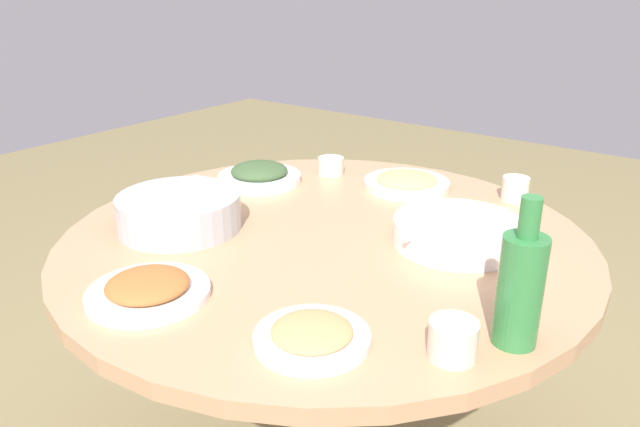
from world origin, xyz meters
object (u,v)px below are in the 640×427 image
at_px(rice_bowl, 179,211).
at_px(dish_greens, 259,175).
at_px(dish_stirfry, 148,289).
at_px(soup_bowl, 458,233).
at_px(tea_cup_side, 515,189).
at_px(dish_noodles, 407,182).
at_px(tea_cup_near, 331,166).
at_px(tea_cup_far, 453,340).
at_px(green_bottle, 520,287).
at_px(round_dining_table, 325,274).
at_px(dish_shrimp, 312,335).

bearing_deg(rice_bowl, dish_greens, 12.07).
bearing_deg(dish_stirfry, dish_greens, 24.49).
distance_m(soup_bowl, tea_cup_side, 0.35).
height_order(soup_bowl, tea_cup_side, tea_cup_side).
bearing_deg(dish_greens, tea_cup_side, -65.08).
bearing_deg(dish_stirfry, soup_bowl, -32.33).
distance_m(dish_noodles, tea_cup_near, 0.25).
relative_size(dish_stirfry, tea_cup_far, 2.94).
bearing_deg(dish_stirfry, green_bottle, -66.32).
height_order(round_dining_table, dish_shrimp, dish_shrimp).
height_order(round_dining_table, tea_cup_near, tea_cup_near).
distance_m(green_bottle, tea_cup_near, 0.94).
bearing_deg(dish_noodles, rice_bowl, 153.57).
bearing_deg(tea_cup_far, round_dining_table, 58.81).
relative_size(soup_bowl, tea_cup_side, 4.31).
xyz_separation_m(dish_stirfry, tea_cup_near, (0.81, 0.16, 0.01)).
bearing_deg(dish_shrimp, rice_bowl, 70.21).
relative_size(dish_stirfry, green_bottle, 0.91).
bearing_deg(green_bottle, round_dining_table, 71.45).
bearing_deg(dish_greens, dish_noodles, -59.86).
relative_size(round_dining_table, tea_cup_far, 15.57).
bearing_deg(dish_greens, tea_cup_far, -119.21).
height_order(soup_bowl, dish_greens, dish_greens).
relative_size(rice_bowl, dish_noodles, 1.20).
bearing_deg(tea_cup_near, tea_cup_side, -77.79).
height_order(dish_shrimp, dish_greens, dish_greens).
height_order(dish_noodles, dish_shrimp, dish_noodles).
bearing_deg(round_dining_table, dish_shrimp, -146.42).
relative_size(dish_stirfry, tea_cup_near, 2.97).
bearing_deg(soup_bowl, tea_cup_side, 0.12).
bearing_deg(rice_bowl, dish_noodles, -26.43).
xyz_separation_m(tea_cup_near, tea_cup_side, (0.11, -0.52, 0.01)).
distance_m(dish_shrimp, tea_cup_side, 0.86).
xyz_separation_m(round_dining_table, tea_cup_side, (0.49, -0.27, 0.14)).
height_order(rice_bowl, dish_stirfry, rice_bowl).
xyz_separation_m(dish_shrimp, tea_cup_side, (0.86, -0.02, 0.02)).
xyz_separation_m(tea_cup_far, tea_cup_side, (0.76, 0.18, -0.00)).
distance_m(dish_noodles, tea_cup_far, 0.81).
xyz_separation_m(rice_bowl, tea_cup_near, (0.55, -0.04, -0.02)).
relative_size(dish_noodles, dish_stirfry, 1.04).
relative_size(rice_bowl, tea_cup_side, 4.08).
distance_m(dish_stirfry, tea_cup_far, 0.56).
bearing_deg(green_bottle, dish_noodles, 42.31).
distance_m(soup_bowl, dish_noodles, 0.39).
relative_size(soup_bowl, dish_shrimp, 1.57).
xyz_separation_m(round_dining_table, tea_cup_far, (-0.27, -0.45, 0.14)).
distance_m(soup_bowl, dish_greens, 0.65).
xyz_separation_m(rice_bowl, dish_noodles, (0.58, -0.29, -0.03)).
height_order(dish_greens, green_bottle, green_bottle).
relative_size(dish_shrimp, dish_greens, 0.82).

